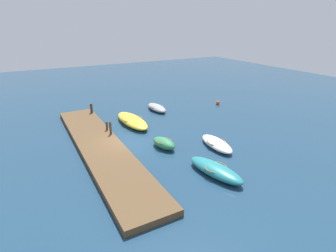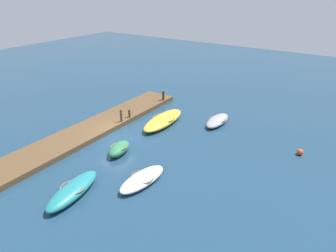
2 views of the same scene
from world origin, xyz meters
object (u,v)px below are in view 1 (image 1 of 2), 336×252
Objects in this scene: rowboat_white at (217,144)px; rowboat_grey at (157,108)px; motorboat_yellow at (132,120)px; mooring_post_mid_east at (110,128)px; dinghy_green at (164,143)px; rowboat_teal at (215,170)px; mooring_post_mid_west at (107,126)px; mooring_post_west at (91,108)px; marker_buoy at (218,103)px.

rowboat_grey is (-10.53, 0.07, 0.00)m from rowboat_white.
motorboat_yellow is 5.05× the size of mooring_post_mid_east.
rowboat_white is 8.68m from mooring_post_mid_east.
rowboat_teal is at bearing -0.14° from dinghy_green.
rowboat_teal is at bearing 22.52° from mooring_post_mid_west.
mooring_post_west is (-4.04, -2.80, 0.52)m from motorboat_yellow.
mooring_post_mid_east is (-5.52, -6.67, 0.65)m from rowboat_white.
mooring_post_mid_west reaches higher than motorboat_yellow.
marker_buoy is (2.85, 14.00, -0.66)m from mooring_post_west.
dinghy_green is at bearing -112.28° from rowboat_white.
rowboat_grey is 7.82m from mooring_post_mid_west.
mooring_post_mid_west reaches higher than marker_buoy.
mooring_post_mid_east reaches higher than mooring_post_west.
dinghy_green is 0.45× the size of motorboat_yellow.
dinghy_green reaches higher than marker_buoy.
dinghy_green is at bearing 32.78° from mooring_post_mid_west.
rowboat_white is 3.88× the size of mooring_post_west.
motorboat_yellow is 11.27m from marker_buoy.
marker_buoy is at bearing 111.73° from dinghy_green.
marker_buoy is at bearing 104.10° from mooring_post_mid_east.
mooring_post_mid_east is at bearing 0.00° from mooring_post_mid_west.
rowboat_teal reaches higher than motorboat_yellow.
mooring_post_mid_east is at bearing -52.98° from motorboat_yellow.
rowboat_teal is 1.17× the size of rowboat_white.
rowboat_teal is 0.79× the size of motorboat_yellow.
dinghy_green reaches higher than rowboat_grey.
dinghy_green is 5.37× the size of marker_buoy.
rowboat_teal is at bearing 3.76° from motorboat_yellow.
rowboat_white is at bearing 51.28° from dinghy_green.
rowboat_white is 5.00× the size of mooring_post_mid_west.
mooring_post_mid_east reaches higher than rowboat_teal.
dinghy_green is at bearing -179.32° from rowboat_teal.
mooring_post_west is at bearing -101.82° from rowboat_grey.
rowboat_grey is 7.52× the size of marker_buoy.
mooring_post_mid_east is (2.33, -2.80, 0.58)m from motorboat_yellow.
motorboat_yellow is at bearing -56.16° from rowboat_grey.
mooring_post_west is at bearing -145.75° from rowboat_white.
mooring_post_west reaches higher than marker_buoy.
rowboat_teal is 15.76m from marker_buoy.
mooring_post_mid_west reaches higher than rowboat_grey.
rowboat_grey is 7.42m from marker_buoy.
rowboat_teal is 11.10m from motorboat_yellow.
rowboat_teal is at bearing -39.15° from marker_buoy.
rowboat_teal is 1.27× the size of rowboat_grey.
dinghy_green is at bearing -0.39° from motorboat_yellow.
mooring_post_mid_west is (1.26, -2.80, 0.41)m from motorboat_yellow.
mooring_post_mid_east is (6.37, 0.00, 0.06)m from mooring_post_west.
rowboat_white reaches higher than marker_buoy.
rowboat_white is 0.68× the size of motorboat_yellow.
dinghy_green is 5.98m from motorboat_yellow.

